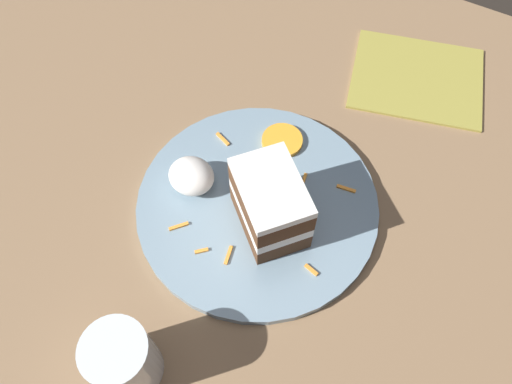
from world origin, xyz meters
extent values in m
plane|color=black|center=(0.00, 0.00, 0.00)|extent=(6.00, 6.00, 0.00)
cube|color=#846647|center=(0.00, 0.00, 0.02)|extent=(1.22, 1.01, 0.04)
cylinder|color=gray|center=(-0.03, 0.00, 0.05)|extent=(0.30, 0.30, 0.01)
cube|color=#4C2D19|center=(0.00, -0.02, 0.07)|extent=(0.12, 0.11, 0.03)
cube|color=white|center=(0.00, -0.02, 0.09)|extent=(0.12, 0.11, 0.02)
cube|color=#4C2D19|center=(0.00, -0.02, 0.11)|extent=(0.12, 0.11, 0.03)
cube|color=white|center=(0.00, -0.02, 0.13)|extent=(0.12, 0.11, 0.01)
ellipsoid|color=white|center=(-0.11, -0.02, 0.07)|extent=(0.06, 0.05, 0.04)
cylinder|color=orange|center=(-0.04, 0.10, 0.06)|extent=(0.05, 0.05, 0.01)
cube|color=orange|center=(-0.02, -0.08, 0.05)|extent=(0.01, 0.02, 0.00)
cube|color=orange|center=(0.06, 0.07, 0.05)|extent=(0.02, 0.01, 0.00)
cube|color=orange|center=(-0.09, -0.08, 0.05)|extent=(0.02, 0.02, 0.00)
cube|color=orange|center=(-0.11, 0.06, 0.05)|extent=(0.02, 0.01, 0.00)
cube|color=orange|center=(-0.05, -0.09, 0.05)|extent=(0.01, 0.01, 0.00)
cube|color=orange|center=(0.07, -0.05, 0.05)|extent=(0.02, 0.01, 0.00)
cube|color=orange|center=(0.01, 0.05, 0.05)|extent=(0.01, 0.02, 0.00)
cylinder|color=silver|center=(-0.05, -0.23, 0.08)|extent=(0.07, 0.07, 0.09)
cylinder|color=silver|center=(-0.05, -0.23, 0.06)|extent=(0.06, 0.06, 0.03)
cube|color=#9E933D|center=(0.07, 0.30, 0.04)|extent=(0.22, 0.20, 0.00)
camera|label=1|loc=(0.12, -0.26, 0.59)|focal=35.00mm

